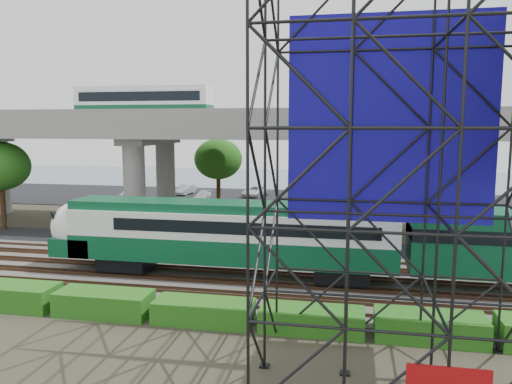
# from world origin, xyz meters

# --- Properties ---
(ground) EXTENTS (140.00, 140.00, 0.00)m
(ground) POSITION_xyz_m (0.00, 0.00, 0.00)
(ground) COLOR #474233
(ground) RESTS_ON ground
(ballast_bed) EXTENTS (90.00, 12.00, 0.20)m
(ballast_bed) POSITION_xyz_m (0.00, 2.00, 0.10)
(ballast_bed) COLOR slate
(ballast_bed) RESTS_ON ground
(service_road) EXTENTS (90.00, 5.00, 0.08)m
(service_road) POSITION_xyz_m (0.00, 10.50, 0.04)
(service_road) COLOR black
(service_road) RESTS_ON ground
(parking_lot) EXTENTS (90.00, 18.00, 0.08)m
(parking_lot) POSITION_xyz_m (0.00, 34.00, 0.04)
(parking_lot) COLOR black
(parking_lot) RESTS_ON ground
(harbor_water) EXTENTS (140.00, 40.00, 0.03)m
(harbor_water) POSITION_xyz_m (0.00, 56.00, 0.01)
(harbor_water) COLOR #415F6B
(harbor_water) RESTS_ON ground
(rail_tracks) EXTENTS (90.00, 9.52, 0.16)m
(rail_tracks) POSITION_xyz_m (0.00, 2.00, 0.28)
(rail_tracks) COLOR #472D1E
(rail_tracks) RESTS_ON ballast_bed
(commuter_train) EXTENTS (29.30, 3.06, 4.30)m
(commuter_train) POSITION_xyz_m (2.81, 2.00, 2.88)
(commuter_train) COLOR black
(commuter_train) RESTS_ON rail_tracks
(overpass) EXTENTS (80.00, 12.00, 12.40)m
(overpass) POSITION_xyz_m (-0.77, 16.00, 8.21)
(overpass) COLOR #9E9B93
(overpass) RESTS_ON ground
(scaffold_tower) EXTENTS (9.36, 6.36, 15.00)m
(scaffold_tower) POSITION_xyz_m (9.03, -7.98, 7.47)
(scaffold_tower) COLOR black
(scaffold_tower) RESTS_ON ground
(hedge_strip) EXTENTS (34.60, 1.80, 1.20)m
(hedge_strip) POSITION_xyz_m (1.01, -4.30, 0.56)
(hedge_strip) COLOR #1D5F15
(hedge_strip) RESTS_ON ground
(trees) EXTENTS (40.94, 16.94, 7.69)m
(trees) POSITION_xyz_m (-4.67, 16.17, 5.57)
(trees) COLOR #382314
(trees) RESTS_ON ground
(suv) EXTENTS (4.99, 3.80, 1.26)m
(suv) POSITION_xyz_m (-8.86, 10.52, 0.71)
(suv) COLOR black
(suv) RESTS_ON service_road
(parked_cars) EXTENTS (37.02, 9.72, 1.31)m
(parked_cars) POSITION_xyz_m (-0.97, 33.65, 0.69)
(parked_cars) COLOR silver
(parked_cars) RESTS_ON parking_lot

